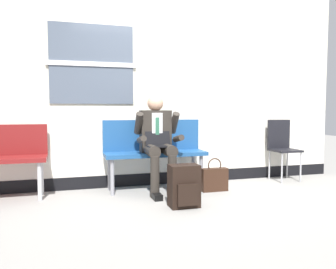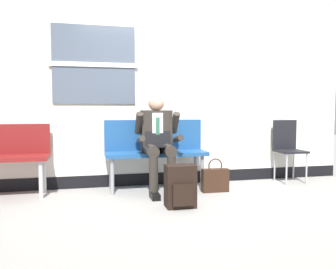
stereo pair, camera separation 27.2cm
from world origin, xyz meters
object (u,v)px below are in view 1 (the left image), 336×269
(backpack, at_px, (184,186))
(folding_chair, at_px, (282,144))
(person_seated, at_px, (158,140))
(handbag, at_px, (214,179))
(bench_with_person, at_px, (154,148))

(backpack, xyz_separation_m, folding_chair, (1.91, 0.97, 0.32))
(person_seated, distance_m, folding_chair, 2.03)
(backpack, bearing_deg, handbag, 42.65)
(folding_chair, bearing_deg, backpack, -153.02)
(handbag, height_order, folding_chair, folding_chair)
(bench_with_person, distance_m, handbag, 0.90)
(person_seated, bearing_deg, folding_chair, 6.38)
(bench_with_person, height_order, person_seated, person_seated)
(bench_with_person, bearing_deg, person_seated, -90.00)
(bench_with_person, bearing_deg, folding_chair, 0.69)
(bench_with_person, xyz_separation_m, person_seated, (0.00, -0.20, 0.12))
(person_seated, relative_size, handbag, 2.87)
(folding_chair, bearing_deg, handbag, -162.67)
(backpack, distance_m, handbag, 0.84)
(person_seated, xyz_separation_m, handbag, (0.72, -0.18, -0.52))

